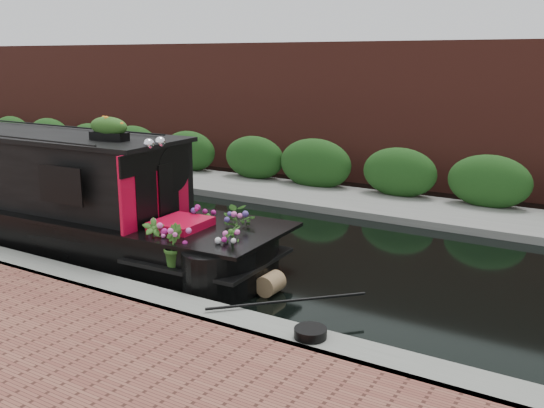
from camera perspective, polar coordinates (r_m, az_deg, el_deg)
The scene contains 8 objects.
ground at distance 12.42m, azimuth -6.44°, elevation -3.17°, with size 80.00×80.00×0.00m, color black.
near_bank_coping at distance 10.17m, azimuth -18.01°, elevation -7.65°, with size 40.00×0.60×0.50m, color gray.
far_bank_path at distance 15.82m, azimuth 2.93°, elevation 0.59°, with size 40.00×2.40×0.34m, color slate.
far_hedge at distance 16.59m, azimuth 4.42°, elevation 1.19°, with size 40.00×1.10×2.80m, color #1C4416.
far_brick_wall at distance 18.45m, azimuth 7.41°, elevation 2.39°, with size 40.00×1.00×8.00m, color maroon.
narrowboat at distance 13.58m, azimuth -23.61°, elevation 0.84°, with size 12.00×2.64×2.79m.
rope_fender at distance 9.45m, azimuth -0.12°, elevation -7.51°, with size 0.33×0.33×0.40m, color olive.
coiled_mooring_rope at distance 7.56m, azimuth 3.64°, elevation -12.01°, with size 0.41×0.41×0.12m, color black.
Camera 1 is at (7.36, -9.33, 3.59)m, focal length 40.00 mm.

